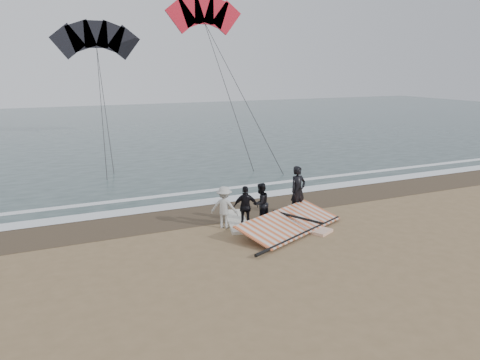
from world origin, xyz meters
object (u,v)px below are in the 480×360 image
object	(u,v)px
man_main	(298,190)
sail_rig	(286,224)
board_cream	(237,221)
board_white	(297,225)

from	to	relation	value
man_main	sail_rig	world-z (taller)	man_main
sail_rig	board_cream	bearing A→B (deg)	132.12
board_cream	sail_rig	xyz separation A→B (m)	(1.28, -1.42, 0.14)
sail_rig	board_white	bearing A→B (deg)	10.03
man_main	board_white	world-z (taller)	man_main
man_main	board_cream	distance (m)	2.74
man_main	sail_rig	xyz separation A→B (m)	(-1.30, -1.37, -0.76)
board_white	sail_rig	size ratio (longest dim) A/B	0.57
man_main	board_cream	bearing A→B (deg)	169.14
board_white	sail_rig	distance (m)	0.53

